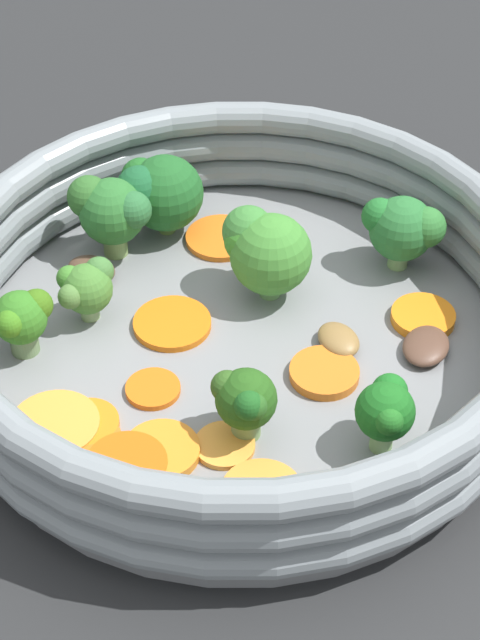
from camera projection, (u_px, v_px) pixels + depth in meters
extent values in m
plane|color=#232425|center=(240.00, 357.00, 0.61)|extent=(4.00, 4.00, 0.00)
cylinder|color=gray|center=(240.00, 349.00, 0.61)|extent=(0.31, 0.31, 0.01)
torus|color=gray|center=(240.00, 326.00, 0.60)|extent=(0.33, 0.33, 0.02)
torus|color=gray|center=(240.00, 299.00, 0.58)|extent=(0.33, 0.33, 0.02)
torus|color=gray|center=(240.00, 271.00, 0.57)|extent=(0.33, 0.33, 0.02)
sphere|color=gray|center=(479.00, 455.00, 0.53)|extent=(0.01, 0.01, 0.01)
cylinder|color=orange|center=(87.00, 423.00, 0.55)|extent=(0.04, 0.04, 0.00)
cylinder|color=orange|center=(161.00, 451.00, 0.54)|extent=(0.05, 0.05, 0.01)
cylinder|color=#F99737|center=(55.00, 426.00, 0.55)|extent=(0.07, 0.07, 0.01)
cylinder|color=orange|center=(262.00, 493.00, 0.52)|extent=(0.06, 0.06, 0.00)
cylinder|color=orange|center=(221.00, 238.00, 0.67)|extent=(0.05, 0.05, 0.00)
cylinder|color=orange|center=(153.00, 389.00, 0.57)|extent=(0.04, 0.04, 0.00)
cylinder|color=orange|center=(78.00, 444.00, 0.54)|extent=(0.05, 0.05, 0.00)
cylinder|color=#EA5C10|center=(126.00, 466.00, 0.53)|extent=(0.06, 0.06, 0.01)
cylinder|color=orange|center=(172.00, 323.00, 0.61)|extent=(0.06, 0.06, 0.00)
cylinder|color=#F49C38|center=(224.00, 445.00, 0.54)|extent=(0.04, 0.04, 0.00)
cylinder|color=orange|center=(324.00, 373.00, 0.58)|extent=(0.05, 0.05, 0.01)
cylinder|color=orange|center=(423.00, 317.00, 0.61)|extent=(0.05, 0.05, 0.01)
cylinder|color=#88B06C|center=(398.00, 254.00, 0.65)|extent=(0.01, 0.01, 0.02)
sphere|color=#276A30|center=(402.00, 229.00, 0.64)|extent=(0.04, 0.04, 0.04)
sphere|color=#206829|center=(380.00, 216.00, 0.63)|extent=(0.02, 0.02, 0.02)
sphere|color=#2D702F|center=(426.00, 227.00, 0.63)|extent=(0.02, 0.02, 0.02)
cylinder|color=olive|center=(167.00, 220.00, 0.67)|extent=(0.01, 0.01, 0.02)
sphere|color=#1D5722|center=(165.00, 193.00, 0.66)|extent=(0.05, 0.05, 0.05)
sphere|color=#19532B|center=(139.00, 189.00, 0.65)|extent=(0.03, 0.03, 0.03)
sphere|color=#1D5A20|center=(141.00, 178.00, 0.66)|extent=(0.02, 0.02, 0.02)
cylinder|color=#7A9851|center=(115.00, 240.00, 0.66)|extent=(0.01, 0.01, 0.02)
sphere|color=#29662A|center=(112.00, 211.00, 0.64)|extent=(0.04, 0.04, 0.04)
sphere|color=#296433|center=(133.00, 210.00, 0.63)|extent=(0.02, 0.02, 0.02)
sphere|color=#2C5F25|center=(89.00, 197.00, 0.64)|extent=(0.03, 0.03, 0.03)
cylinder|color=#6B8856|center=(24.00, 339.00, 0.59)|extent=(0.02, 0.02, 0.02)
sphere|color=#317220|center=(20.00, 317.00, 0.58)|extent=(0.03, 0.03, 0.03)
sphere|color=#3A6916|center=(37.00, 305.00, 0.58)|extent=(0.02, 0.02, 0.02)
sphere|color=#3A781B|center=(10.00, 324.00, 0.57)|extent=(0.02, 0.02, 0.02)
cylinder|color=#759657|center=(246.00, 422.00, 0.55)|extent=(0.02, 0.02, 0.02)
sphere|color=#235217|center=(246.00, 399.00, 0.53)|extent=(0.03, 0.03, 0.03)
sphere|color=#2D551C|center=(226.00, 386.00, 0.53)|extent=(0.02, 0.02, 0.02)
sphere|color=#1A531C|center=(249.00, 405.00, 0.52)|extent=(0.02, 0.02, 0.02)
sphere|color=#27581D|center=(253.00, 406.00, 0.52)|extent=(0.01, 0.01, 0.01)
cylinder|color=#8AB46E|center=(382.00, 435.00, 0.54)|extent=(0.01, 0.01, 0.02)
sphere|color=#1A611D|center=(385.00, 411.00, 0.53)|extent=(0.03, 0.03, 0.03)
sphere|color=#20671F|center=(389.00, 421.00, 0.52)|extent=(0.01, 0.01, 0.01)
sphere|color=#19661E|center=(390.00, 392.00, 0.53)|extent=(0.02, 0.02, 0.02)
cylinder|color=#6CA15B|center=(270.00, 283.00, 0.63)|extent=(0.01, 0.01, 0.02)
sphere|color=#3E8230|center=(271.00, 254.00, 0.61)|extent=(0.05, 0.05, 0.05)
sphere|color=#387A33|center=(247.00, 231.00, 0.62)|extent=(0.03, 0.03, 0.03)
sphere|color=#398629|center=(244.00, 240.00, 0.61)|extent=(0.03, 0.03, 0.03)
cylinder|color=#87A568|center=(90.00, 308.00, 0.61)|extent=(0.01, 0.01, 0.01)
sphere|color=#41772E|center=(87.00, 289.00, 0.60)|extent=(0.03, 0.03, 0.03)
sphere|color=#4A7535|center=(72.00, 293.00, 0.60)|extent=(0.01, 0.01, 0.01)
sphere|color=#3C7A29|center=(69.00, 278.00, 0.60)|extent=(0.01, 0.01, 0.01)
sphere|color=#3E7033|center=(99.00, 271.00, 0.61)|extent=(0.02, 0.02, 0.02)
ellipsoid|color=brown|center=(91.00, 270.00, 0.64)|extent=(0.04, 0.03, 0.01)
ellipsoid|color=olive|center=(338.00, 344.00, 0.59)|extent=(0.03, 0.04, 0.01)
ellipsoid|color=brown|center=(426.00, 347.00, 0.59)|extent=(0.03, 0.04, 0.01)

